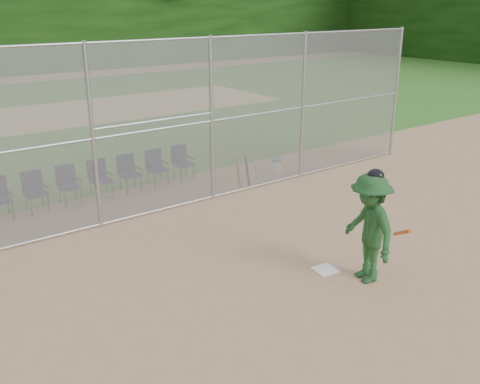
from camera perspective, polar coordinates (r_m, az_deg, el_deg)
ground at (r=9.53m, az=9.15°, el=-10.34°), size 100.00×100.00×0.00m
grass_strip at (r=24.86m, az=-22.03°, el=7.28°), size 100.00×100.00×0.00m
dirt_patch_far at (r=24.86m, az=-22.03°, el=7.29°), size 24.00×24.00×0.00m
backstop_fence at (r=12.53m, az=-6.89°, el=7.28°), size 16.09×0.09×4.00m
home_plate at (r=10.19m, az=9.08°, el=-8.18°), size 0.45×0.45×0.02m
batter_at_plate at (r=9.60m, az=13.60°, el=-3.73°), size 1.20×1.46×2.08m
water_cooler at (r=15.70m, az=3.91°, el=2.84°), size 0.30×0.30×0.39m
spare_bats at (r=14.47m, az=0.77°, el=2.34°), size 0.66×0.28×0.85m
chair_2 at (r=13.32m, az=-24.25°, el=-0.74°), size 0.54×0.52×0.96m
chair_3 at (r=13.48m, az=-20.94°, el=-0.04°), size 0.54×0.52×0.96m
chair_4 at (r=13.70m, az=-17.73°, el=0.64°), size 0.54×0.52×0.96m
chair_5 at (r=13.96m, az=-14.63°, el=1.29°), size 0.54×0.52×0.96m
chair_6 at (r=14.26m, az=-11.64°, el=1.91°), size 0.54×0.52×0.96m
chair_7 at (r=14.59m, az=-8.79°, el=2.51°), size 0.54×0.52×0.96m
chair_8 at (r=14.97m, az=-6.07°, el=3.06°), size 0.54×0.52×0.96m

